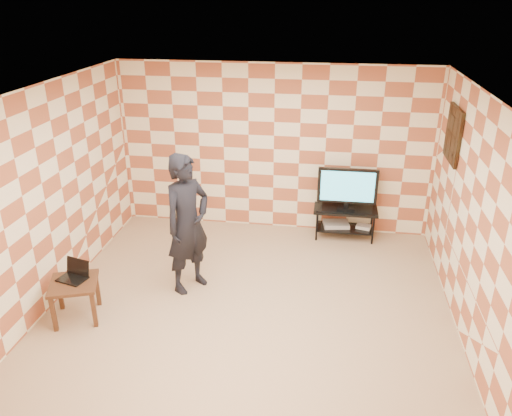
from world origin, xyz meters
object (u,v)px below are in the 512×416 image
object	(u,v)px
tv_stand	(345,216)
tv	(347,187)
side_table	(74,288)
person	(188,224)

from	to	relation	value
tv_stand	tv	world-z (taller)	tv
side_table	person	bearing A→B (deg)	36.79
tv_stand	side_table	xyz separation A→B (m)	(-3.24, -2.68, 0.05)
tv	person	world-z (taller)	person
tv	person	distance (m)	2.73
side_table	person	size ratio (longest dim) A/B	0.37
tv_stand	tv	size ratio (longest dim) A/B	1.08
tv	side_table	xyz separation A→B (m)	(-3.24, -2.67, -0.46)
person	tv	bearing A→B (deg)	-15.40
side_table	tv_stand	bearing A→B (deg)	39.58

